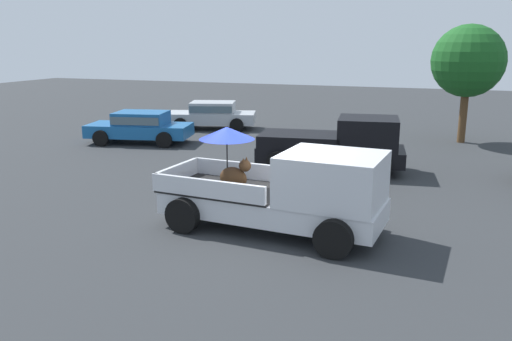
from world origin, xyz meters
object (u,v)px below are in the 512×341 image
object	(u,v)px
pickup_truck_red	(337,145)
parked_sedan_far	(212,114)
parked_sedan_near	(140,126)
pickup_truck_main	(290,191)

from	to	relation	value
pickup_truck_red	parked_sedan_far	bearing A→B (deg)	132.02
pickup_truck_red	parked_sedan_far	world-z (taller)	pickup_truck_red
pickup_truck_red	parked_sedan_far	size ratio (longest dim) A/B	1.08
parked_sedan_near	parked_sedan_far	bearing A→B (deg)	-118.30
pickup_truck_main	parked_sedan_near	size ratio (longest dim) A/B	1.13
pickup_truck_main	pickup_truck_red	xyz separation A→B (m)	(-0.19, 6.22, -0.10)
pickup_truck_main	parked_sedan_far	world-z (taller)	pickup_truck_main
pickup_truck_main	parked_sedan_near	world-z (taller)	pickup_truck_main
parked_sedan_far	pickup_truck_red	bearing A→B (deg)	123.15
parked_sedan_near	pickup_truck_red	bearing A→B (deg)	155.35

